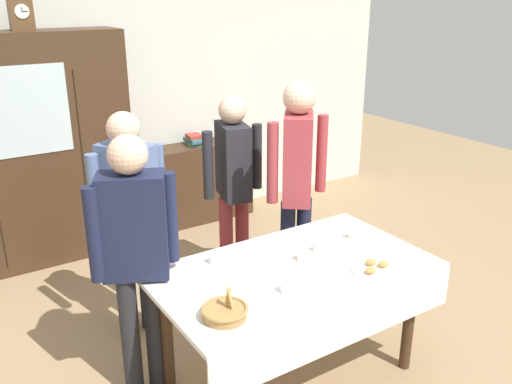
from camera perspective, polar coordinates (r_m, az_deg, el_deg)
The scene contains 20 objects.
ground_plane at distance 3.80m, azimuth 1.71°, elevation -17.05°, with size 12.00×12.00×0.00m, color #997A56.
back_wall at distance 5.50m, azimuth -14.23°, elevation 9.63°, with size 6.40×0.10×2.70m, color silver.
dining_table at distance 3.28m, azimuth 4.19°, elevation -9.82°, with size 1.64×0.94×0.78m.
wall_cabinet at distance 5.08m, azimuth -22.37°, elevation 3.85°, with size 1.66×0.46×2.01m.
mantel_clock at distance 4.92m, azimuth -23.32°, elevation 16.62°, with size 0.18×0.11×0.24m.
bookshelf_low at distance 5.77m, azimuth -6.28°, elevation 0.96°, with size 1.20×0.35×0.82m.
book_stack at distance 5.63m, azimuth -6.46°, elevation 5.43°, with size 0.17×0.22×0.11m.
tea_cup_far_right at distance 3.31m, azimuth 4.95°, elevation -6.78°, with size 0.13×0.13×0.06m.
tea_cup_mid_right at distance 2.98m, azimuth 3.33°, elevation -10.04°, with size 0.13×0.13×0.06m.
tea_cup_center at distance 3.43m, azimuth 6.62°, elevation -5.82°, with size 0.13×0.13×0.06m.
tea_cup_near_right at distance 3.64m, azimuth 10.20°, elevation -4.45°, with size 0.13×0.13×0.06m.
tea_cup_far_left at distance 3.28m, azimuth -4.32°, elevation -7.03°, with size 0.13×0.13×0.06m.
bread_basket at distance 2.77m, azimuth -3.29°, elevation -12.36°, with size 0.24×0.24×0.16m.
pastry_plate at distance 3.27m, azimuth 12.36°, elevation -7.86°, with size 0.28×0.28×0.05m.
spoon_near_right at distance 3.56m, azimuth 4.12°, elevation -5.17°, with size 0.12×0.02×0.01m.
spoon_far_right at distance 3.09m, azimuth 6.49°, elevation -9.48°, with size 0.12×0.02×0.01m.
person_beside_shelf at distance 3.96m, azimuth 4.34°, elevation 1.92°, with size 0.52×0.41×1.73m.
person_behind_table_left at distance 4.27m, azimuth -2.38°, elevation 1.75°, with size 0.52×0.40×1.57m.
person_by_cabinet at distance 3.72m, azimuth -13.04°, elevation -1.32°, with size 0.52×0.41×1.60m.
person_behind_table_right at distance 3.12m, azimuth -12.50°, elevation -5.47°, with size 0.52×0.34×1.61m.
Camera 1 is at (-1.74, -2.48, 2.30)m, focal length 38.31 mm.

